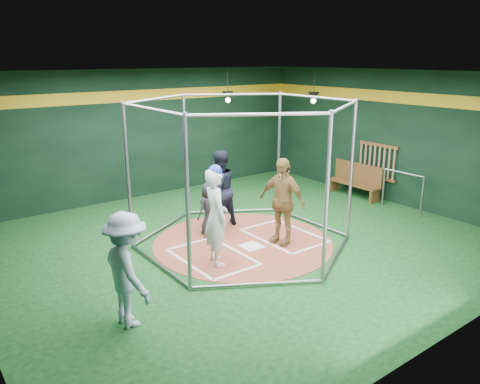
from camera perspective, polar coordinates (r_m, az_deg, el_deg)
room_shell at (r=9.49m, az=0.33°, el=3.67°), size 10.10×9.10×3.53m
clay_disc at (r=10.01m, az=0.35°, el=-6.15°), size 3.80×3.80×0.01m
home_plate at (r=9.78m, az=1.42°, el=-6.62°), size 0.43×0.43×0.01m
batter_box_left at (r=9.31m, az=-3.41°, el=-7.89°), size 1.17×1.77×0.01m
batter_box_right at (r=10.39m, az=5.38°, el=-5.29°), size 1.17×1.77×0.01m
batting_cage at (r=9.54m, az=0.36°, el=2.17°), size 4.05×4.67×3.00m
bat_rack at (r=13.37m, az=16.35°, el=3.62°), size 0.07×1.25×0.98m
pendant_lamp_near at (r=13.50m, az=-1.49°, el=11.64°), size 0.34×0.34×0.90m
pendant_lamp_far at (r=13.46m, az=8.96°, el=11.44°), size 0.34×0.34×0.90m
batter_figure at (r=8.72m, az=-2.97°, el=-2.88°), size 0.60×0.77×1.92m
visitor_leopard at (r=9.73m, az=5.11°, el=-1.11°), size 0.71×1.15×1.83m
catcher_figure at (r=10.27m, az=-3.69°, el=-2.08°), size 0.62×0.62×1.18m
umpire at (r=10.68m, az=-2.56°, el=0.37°), size 0.90×0.71×1.78m
bystander_blue at (r=7.00m, az=-13.61°, el=-9.21°), size 0.66×1.13×1.73m
dugout_bench at (r=13.52m, az=13.94°, el=1.47°), size 0.38×1.63×0.95m
steel_railing at (r=12.54m, az=19.22°, el=0.82°), size 0.05×1.18×1.02m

